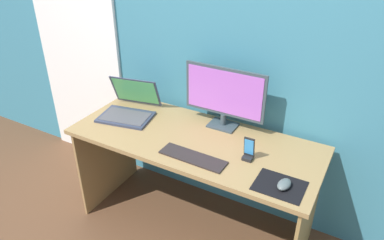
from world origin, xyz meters
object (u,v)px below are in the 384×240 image
at_px(keyboard_external, 193,157).
at_px(phone_in_dock, 249,152).
at_px(laptop, 129,108).
at_px(mouse, 284,184).
at_px(monitor, 224,95).

relative_size(keyboard_external, phone_in_dock, 2.81).
xyz_separation_m(laptop, phone_in_dock, (0.90, -0.10, 0.00)).
bearing_deg(mouse, phone_in_dock, 157.54).
bearing_deg(mouse, keyboard_external, -172.30).
bearing_deg(monitor, keyboard_external, -89.39).
xyz_separation_m(keyboard_external, phone_in_dock, (0.27, 0.14, 0.04)).
relative_size(laptop, keyboard_external, 1.03).
xyz_separation_m(monitor, mouse, (0.53, -0.41, -0.20)).
height_order(laptop, keyboard_external, laptop).
xyz_separation_m(monitor, phone_in_dock, (0.28, -0.27, -0.17)).
bearing_deg(laptop, phone_in_dock, -6.33).
bearing_deg(phone_in_dock, monitor, 136.36).
distance_m(monitor, mouse, 0.70).
xyz_separation_m(monitor, laptop, (-0.63, -0.16, -0.17)).
bearing_deg(phone_in_dock, mouse, -30.26).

